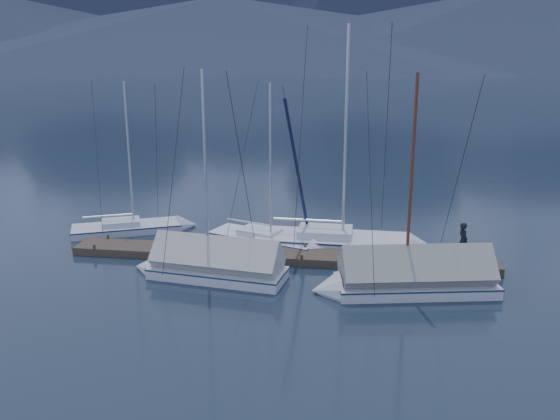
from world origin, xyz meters
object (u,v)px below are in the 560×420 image
at_px(sailboat_covered_far, 206,266).
at_px(person, 463,241).
at_px(sailboat_open_right, 355,244).
at_px(sailboat_open_mid, 279,243).
at_px(sailboat_open_left, 143,228).
at_px(sailboat_covered_near, 402,280).

relative_size(sailboat_covered_far, person, 5.67).
height_order(sailboat_open_right, sailboat_covered_far, sailboat_open_right).
bearing_deg(sailboat_open_right, sailboat_open_mid, -176.36).
distance_m(sailboat_open_right, sailboat_covered_far, 7.19).
bearing_deg(sailboat_open_left, person, -10.92).
xyz_separation_m(sailboat_open_left, sailboat_open_mid, (6.98, -1.33, 0.00)).
bearing_deg(sailboat_open_mid, sailboat_open_left, 169.24).
relative_size(sailboat_covered_near, sailboat_covered_far, 1.00).
height_order(sailboat_open_left, sailboat_open_mid, sailboat_open_mid).
relative_size(sailboat_open_left, sailboat_covered_far, 0.90).
xyz_separation_m(sailboat_open_mid, sailboat_open_right, (3.44, 0.22, 0.05)).
xyz_separation_m(sailboat_open_left, sailboat_covered_near, (12.21, -5.83, 0.30)).
xyz_separation_m(sailboat_covered_near, person, (2.58, 2.97, 0.68)).
height_order(sailboat_open_mid, sailboat_covered_near, sailboat_covered_near).
xyz_separation_m(sailboat_open_left, sailboat_covered_far, (4.68, -5.45, 0.29)).
relative_size(sailboat_open_left, sailboat_covered_near, 0.90).
bearing_deg(sailboat_open_mid, sailboat_covered_far, -119.12).
height_order(sailboat_open_mid, sailboat_covered_far, sailboat_covered_far).
height_order(sailboat_open_left, person, sailboat_open_left).
distance_m(sailboat_covered_far, person, 10.46).
relative_size(sailboat_open_mid, sailboat_open_right, 0.75).
bearing_deg(sailboat_covered_near, person, 49.08).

